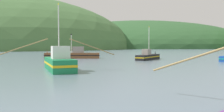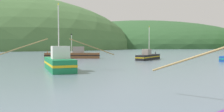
{
  "view_description": "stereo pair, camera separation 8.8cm",
  "coord_description": "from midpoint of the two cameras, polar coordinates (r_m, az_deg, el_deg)",
  "views": [
    {
      "loc": [
        5.41,
        -4.37,
        3.09
      ],
      "look_at": [
        -0.94,
        29.48,
        1.4
      ],
      "focal_mm": 38.6,
      "sensor_mm": 36.0,
      "label": 1
    },
    {
      "loc": [
        5.49,
        -4.35,
        3.09
      ],
      "look_at": [
        -0.94,
        29.48,
        1.4
      ],
      "focal_mm": 38.6,
      "sensor_mm": 36.0,
      "label": 2
    }
  ],
  "objects": [
    {
      "name": "hill_mid_left",
      "position": [
        233.95,
        5.72,
        2.03
      ],
      "size": [
        209.64,
        167.71,
        49.56
      ],
      "primitive_type": "ellipsoid",
      "color": "#2D562D",
      "rests_on": "ground"
    },
    {
      "name": "fishing_boat_brown",
      "position": [
        52.99,
        -9.28,
        0.28
      ],
      "size": [
        12.0,
        4.06,
        5.33
      ],
      "rotation": [
        0.0,
        0.0,
        3.35
      ],
      "color": "brown",
      "rests_on": "ground"
    },
    {
      "name": "fishing_boat_green",
      "position": [
        28.97,
        -12.47,
        -1.56
      ],
      "size": [
        12.0,
        8.4,
        7.89
      ],
      "rotation": [
        0.0,
        0.0,
        2.13
      ],
      "color": "#197A47",
      "rests_on": "ground"
    },
    {
      "name": "fishing_boat_black",
      "position": [
        48.57,
        8.47,
        -0.09
      ],
      "size": [
        4.67,
        8.69,
        6.68
      ],
      "rotation": [
        0.0,
        0.0,
        1.21
      ],
      "color": "black",
      "rests_on": "ground"
    }
  ]
}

